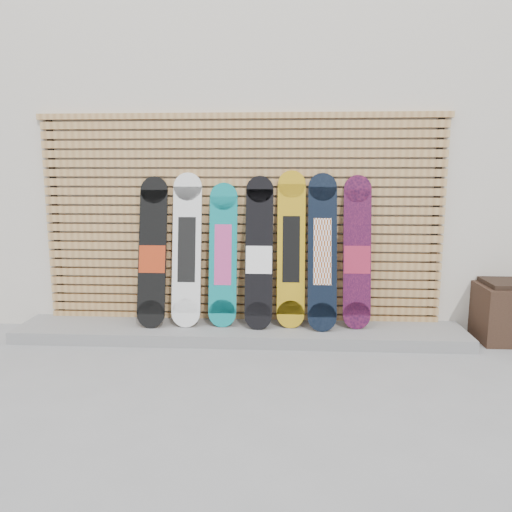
% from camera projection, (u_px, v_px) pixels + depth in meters
% --- Properties ---
extents(ground, '(80.00, 80.00, 0.00)m').
position_uv_depth(ground, '(249.00, 363.00, 4.50)').
color(ground, gray).
rests_on(ground, ground).
extents(building, '(12.00, 5.00, 3.60)m').
position_uv_depth(building, '(298.00, 165.00, 7.61)').
color(building, beige).
rests_on(building, ground).
extents(concrete_step, '(4.60, 0.70, 0.12)m').
position_uv_depth(concrete_step, '(239.00, 332.00, 5.17)').
color(concrete_step, slate).
rests_on(concrete_step, ground).
extents(slat_wall, '(4.26, 0.08, 2.29)m').
position_uv_depth(slat_wall, '(241.00, 219.00, 5.26)').
color(slat_wall, '#A87A46').
rests_on(slat_wall, ground).
extents(snowboard_0, '(0.29, 0.39, 1.54)m').
position_uv_depth(snowboard_0, '(153.00, 253.00, 5.15)').
color(snowboard_0, black).
rests_on(snowboard_0, concrete_step).
extents(snowboard_1, '(0.30, 0.34, 1.58)m').
position_uv_depth(snowboard_1, '(187.00, 250.00, 5.15)').
color(snowboard_1, silver).
rests_on(snowboard_1, concrete_step).
extents(snowboard_2, '(0.29, 0.31, 1.47)m').
position_uv_depth(snowboard_2, '(223.00, 255.00, 5.15)').
color(snowboard_2, '#0C7579').
rests_on(snowboard_2, concrete_step).
extents(snowboard_3, '(0.28, 0.38, 1.54)m').
position_uv_depth(snowboard_3, '(259.00, 253.00, 5.09)').
color(snowboard_3, black).
rests_on(snowboard_3, concrete_step).
extents(snowboard_4, '(0.28, 0.30, 1.60)m').
position_uv_depth(snowboard_4, '(291.00, 249.00, 5.11)').
color(snowboard_4, '#B38913').
rests_on(snowboard_4, concrete_step).
extents(snowboard_5, '(0.29, 0.40, 1.57)m').
position_uv_depth(snowboard_5, '(322.00, 252.00, 5.04)').
color(snowboard_5, black).
rests_on(snowboard_5, concrete_step).
extents(snowboard_6, '(0.28, 0.30, 1.55)m').
position_uv_depth(snowboard_6, '(357.00, 253.00, 5.07)').
color(snowboard_6, black).
rests_on(snowboard_6, concrete_step).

